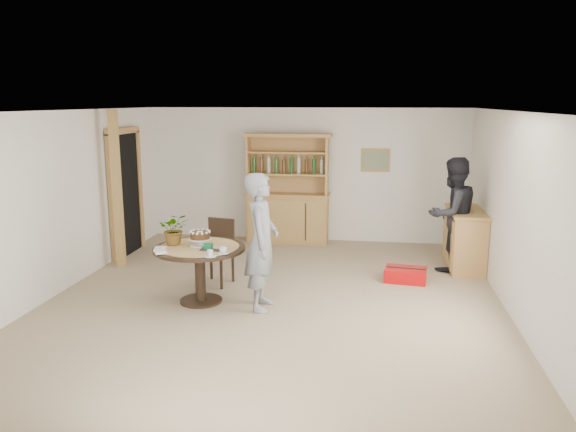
% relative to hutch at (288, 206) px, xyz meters
% --- Properties ---
extents(ground, '(7.00, 7.00, 0.00)m').
position_rel_hutch_xyz_m(ground, '(0.30, -3.24, -0.69)').
color(ground, tan).
rests_on(ground, ground).
extents(room_shell, '(6.04, 7.04, 2.52)m').
position_rel_hutch_xyz_m(room_shell, '(0.30, -3.23, 1.05)').
color(room_shell, white).
rests_on(room_shell, ground).
extents(doorway, '(0.13, 1.10, 2.18)m').
position_rel_hutch_xyz_m(doorway, '(-2.63, -1.24, 0.42)').
color(doorway, black).
rests_on(doorway, ground).
extents(pine_post, '(0.12, 0.12, 2.50)m').
position_rel_hutch_xyz_m(pine_post, '(-2.40, -2.04, 0.56)').
color(pine_post, tan).
rests_on(pine_post, ground).
extents(hutch, '(1.62, 0.54, 2.04)m').
position_rel_hutch_xyz_m(hutch, '(0.00, 0.00, 0.00)').
color(hutch, tan).
rests_on(hutch, ground).
extents(sideboard, '(0.54, 1.26, 0.94)m').
position_rel_hutch_xyz_m(sideboard, '(3.04, -1.24, -0.22)').
color(sideboard, tan).
rests_on(sideboard, ground).
extents(dining_table, '(1.20, 1.20, 0.76)m').
position_rel_hutch_xyz_m(dining_table, '(-0.65, -3.39, -0.08)').
color(dining_table, black).
rests_on(dining_table, ground).
extents(dining_chair, '(0.50, 0.50, 0.95)m').
position_rel_hutch_xyz_m(dining_chair, '(-0.63, -2.56, -0.15)').
color(dining_chair, black).
rests_on(dining_chair, ground).
extents(birthday_cake, '(0.30, 0.30, 0.20)m').
position_rel_hutch_xyz_m(birthday_cake, '(-0.65, -3.34, 0.19)').
color(birthday_cake, white).
rests_on(birthday_cake, dining_table).
extents(flower_vase, '(0.47, 0.44, 0.42)m').
position_rel_hutch_xyz_m(flower_vase, '(-1.00, -3.34, 0.28)').
color(flower_vase, '#3F7233').
rests_on(flower_vase, dining_table).
extents(gift_tray, '(0.30, 0.20, 0.08)m').
position_rel_hutch_xyz_m(gift_tray, '(-0.44, -3.51, 0.10)').
color(gift_tray, black).
rests_on(gift_tray, dining_table).
extents(coffee_cup_a, '(0.15, 0.15, 0.09)m').
position_rel_hutch_xyz_m(coffee_cup_a, '(-0.25, -3.67, 0.11)').
color(coffee_cup_a, silver).
rests_on(coffee_cup_a, dining_table).
extents(coffee_cup_b, '(0.15, 0.15, 0.08)m').
position_rel_hutch_xyz_m(coffee_cup_b, '(-0.37, -3.84, 0.11)').
color(coffee_cup_b, silver).
rests_on(coffee_cup_b, dining_table).
extents(napkins, '(0.24, 0.33, 0.03)m').
position_rel_hutch_xyz_m(napkins, '(-1.06, -3.70, 0.09)').
color(napkins, white).
rests_on(napkins, dining_table).
extents(teen_boy, '(0.46, 0.66, 1.75)m').
position_rel_hutch_xyz_m(teen_boy, '(0.20, -3.49, 0.19)').
color(teen_boy, gray).
rests_on(teen_boy, ground).
extents(adult_person, '(1.10, 1.05, 1.78)m').
position_rel_hutch_xyz_m(adult_person, '(2.80, -1.41, 0.20)').
color(adult_person, black).
rests_on(adult_person, ground).
extents(red_suitcase, '(0.65, 0.47, 0.21)m').
position_rel_hutch_xyz_m(red_suitcase, '(2.08, -2.10, -0.59)').
color(red_suitcase, '#BB090B').
rests_on(red_suitcase, ground).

